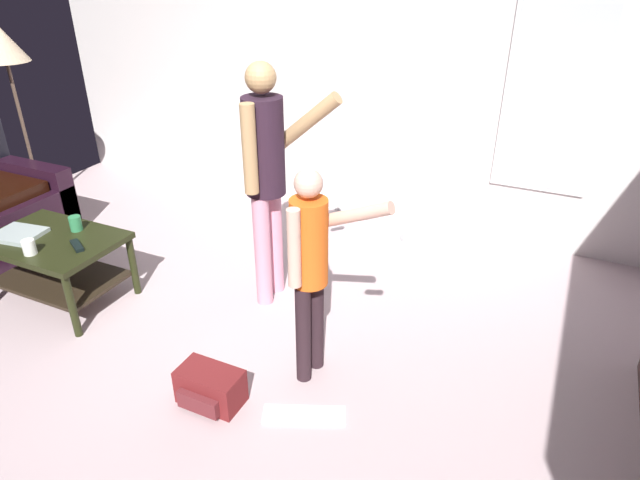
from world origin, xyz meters
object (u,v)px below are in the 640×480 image
object	(u,v)px
cup_near_edge	(76,223)
backpack	(210,387)
person_adult	(267,167)
cup_by_laptop	(29,247)
laptop_closed	(18,234)
floor_lamp	(4,51)
loose_keyboard	(304,415)
person_child	(311,260)
tv_remote_black	(77,246)
coffee_table	(56,255)

from	to	relation	value
cup_near_edge	backpack	bearing A→B (deg)	-21.08
person_adult	cup_by_laptop	xyz separation A→B (m)	(-1.25, -0.87, -0.44)
backpack	laptop_closed	xyz separation A→B (m)	(-1.75, 0.33, 0.40)
floor_lamp	loose_keyboard	size ratio (longest dim) A/B	3.59
floor_lamp	backpack	world-z (taller)	floor_lamp
person_child	cup_by_laptop	xyz separation A→B (m)	(-1.86, -0.26, -0.23)
person_child	tv_remote_black	bearing A→B (deg)	-177.52
person_child	backpack	size ratio (longest dim) A/B	3.58
tv_remote_black	person_adult	bearing A→B (deg)	62.85
cup_by_laptop	tv_remote_black	world-z (taller)	cup_by_laptop
loose_keyboard	coffee_table	bearing A→B (deg)	172.11
floor_lamp	backpack	distance (m)	3.61
floor_lamp	person_child	bearing A→B (deg)	-16.90
coffee_table	person_child	world-z (taller)	person_child
cup_near_edge	tv_remote_black	size ratio (longest dim) A/B	0.60
coffee_table	person_child	distance (m)	1.96
loose_keyboard	tv_remote_black	world-z (taller)	tv_remote_black
person_adult	floor_lamp	distance (m)	2.87
coffee_table	floor_lamp	distance (m)	2.14
backpack	laptop_closed	size ratio (longest dim) A/B	1.15
floor_lamp	person_adult	bearing A→B (deg)	-8.74
person_adult	person_child	xyz separation A→B (m)	(0.61, -0.61, -0.22)
backpack	loose_keyboard	xyz separation A→B (m)	(0.51, 0.12, -0.09)
tv_remote_black	loose_keyboard	bearing A→B (deg)	21.68
floor_lamp	cup_by_laptop	size ratio (longest dim) A/B	16.76
floor_lamp	cup_by_laptop	xyz separation A→B (m)	(1.55, -1.30, -0.89)
backpack	laptop_closed	bearing A→B (deg)	169.32
loose_keyboard	person_adult	bearing A→B (deg)	127.66
cup_near_edge	tv_remote_black	bearing A→B (deg)	-43.35
person_child	cup_by_laptop	world-z (taller)	person_child
loose_keyboard	cup_by_laptop	xyz separation A→B (m)	(-1.97, 0.07, 0.52)
person_child	floor_lamp	size ratio (longest dim) A/B	0.77
person_adult	loose_keyboard	world-z (taller)	person_adult
loose_keyboard	cup_by_laptop	world-z (taller)	cup_by_laptop
floor_lamp	cup_by_laptop	world-z (taller)	floor_lamp
cup_near_edge	cup_by_laptop	world-z (taller)	cup_near_edge
backpack	person_child	bearing A→B (deg)	49.08
coffee_table	backpack	bearing A→B (deg)	-14.76
cup_by_laptop	loose_keyboard	bearing A→B (deg)	-2.03
backpack	cup_near_edge	bearing A→B (deg)	158.92
person_adult	cup_near_edge	size ratio (longest dim) A/B	15.77
person_adult	person_child	world-z (taller)	person_adult
loose_keyboard	cup_by_laptop	size ratio (longest dim) A/B	4.67
coffee_table	cup_near_edge	size ratio (longest dim) A/B	8.63
laptop_closed	cup_by_laptop	world-z (taller)	cup_by_laptop
person_child	tv_remote_black	size ratio (longest dim) A/B	7.39
cup_near_edge	cup_by_laptop	bearing A→B (deg)	-90.64
coffee_table	tv_remote_black	world-z (taller)	tv_remote_black
floor_lamp	laptop_closed	bearing A→B (deg)	-42.45
person_child	cup_near_edge	distance (m)	1.87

